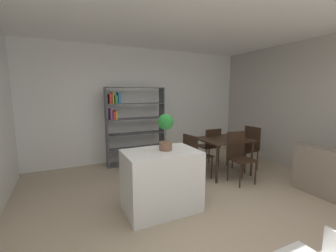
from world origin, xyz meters
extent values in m
plane|color=tan|center=(0.00, 0.00, 0.00)|extent=(8.71, 8.71, 0.00)
cube|color=white|center=(0.00, 0.00, 2.85)|extent=(6.34, 5.74, 0.06)
cube|color=white|center=(0.00, 2.84, 1.41)|extent=(6.34, 0.06, 2.82)
cube|color=#B2ADA3|center=(3.14, 0.00, 1.41)|extent=(0.06, 5.74, 2.82)
cube|color=silver|center=(-0.33, 0.21, 0.44)|extent=(1.06, 0.71, 0.88)
cylinder|color=brown|center=(-0.25, 0.23, 0.94)|extent=(0.19, 0.19, 0.12)
cylinder|color=#476633|center=(-0.25, 0.23, 1.11)|extent=(0.01, 0.01, 0.21)
sphere|color=#20732A|center=(-0.25, 0.23, 1.30)|extent=(0.23, 0.23, 0.23)
cube|color=#4C4C51|center=(-0.70, 2.48, 0.92)|extent=(0.02, 0.31, 1.85)
cube|color=#4C4C51|center=(0.67, 2.48, 0.92)|extent=(0.02, 0.31, 1.85)
cube|color=#4C4C51|center=(-0.01, 2.48, 1.84)|extent=(1.40, 0.31, 0.02)
cube|color=#4C4C51|center=(-0.01, 2.48, 0.01)|extent=(1.40, 0.31, 0.02)
cube|color=#4C4C51|center=(-0.01, 2.48, 0.38)|extent=(1.35, 0.31, 0.02)
cube|color=#4C4C51|center=(-0.01, 2.48, 0.74)|extent=(1.35, 0.31, 0.02)
cube|color=#4C4C51|center=(-0.01, 2.48, 1.10)|extent=(1.35, 0.31, 0.02)
cube|color=#4C4C51|center=(-0.01, 2.48, 1.46)|extent=(1.35, 0.31, 0.02)
cube|color=#8E4793|center=(-0.60, 2.48, 1.24)|extent=(0.04, 0.25, 0.24)
cube|color=red|center=(-0.54, 2.48, 1.21)|extent=(0.05, 0.25, 0.18)
cube|color=gold|center=(-0.49, 2.48, 1.21)|extent=(0.04, 0.25, 0.20)
cube|color=red|center=(-0.61, 2.48, 1.58)|extent=(0.05, 0.25, 0.22)
cube|color=gold|center=(-0.55, 2.48, 1.60)|extent=(0.03, 0.25, 0.25)
cube|color=#338E4C|center=(-0.48, 2.48, 1.57)|extent=(0.06, 0.25, 0.18)
cube|color=#2D6BAD|center=(-0.41, 2.48, 1.60)|extent=(0.05, 0.25, 0.25)
cube|color=black|center=(1.44, 0.99, 0.75)|extent=(1.01, 0.86, 0.03)
cylinder|color=black|center=(1.00, 0.62, 0.37)|extent=(0.04, 0.04, 0.73)
cylinder|color=black|center=(1.88, 0.62, 0.37)|extent=(0.04, 0.04, 0.73)
cylinder|color=black|center=(1.00, 1.36, 0.37)|extent=(0.04, 0.04, 0.73)
cylinder|color=black|center=(1.88, 1.36, 0.37)|extent=(0.04, 0.04, 0.73)
cube|color=black|center=(1.44, 1.54, 0.48)|extent=(0.42, 0.43, 0.03)
cube|color=black|center=(1.44, 1.34, 0.70)|extent=(0.41, 0.03, 0.42)
cylinder|color=black|center=(1.62, 1.73, 0.23)|extent=(0.03, 0.03, 0.47)
cylinder|color=black|center=(1.26, 1.72, 0.23)|extent=(0.03, 0.03, 0.47)
cylinder|color=black|center=(1.62, 1.36, 0.23)|extent=(0.03, 0.03, 0.47)
cylinder|color=black|center=(1.27, 1.36, 0.23)|extent=(0.03, 0.03, 0.47)
cube|color=black|center=(2.06, 0.99, 0.45)|extent=(0.48, 0.45, 0.03)
cube|color=black|center=(2.27, 1.01, 0.71)|extent=(0.06, 0.42, 0.50)
cylinder|color=black|center=(1.86, 1.16, 0.22)|extent=(0.03, 0.03, 0.44)
cylinder|color=black|center=(1.89, 0.80, 0.22)|extent=(0.03, 0.03, 0.44)
cylinder|color=black|center=(2.24, 1.19, 0.22)|extent=(0.03, 0.03, 0.44)
cylinder|color=black|center=(2.27, 0.83, 0.22)|extent=(0.03, 0.03, 0.44)
cube|color=black|center=(1.44, 0.44, 0.46)|extent=(0.44, 0.43, 0.03)
cube|color=black|center=(1.45, 0.63, 0.72)|extent=(0.42, 0.05, 0.50)
cylinder|color=black|center=(1.25, 0.28, 0.22)|extent=(0.03, 0.03, 0.44)
cylinder|color=black|center=(1.61, 0.26, 0.22)|extent=(0.03, 0.03, 0.44)
cylinder|color=black|center=(1.27, 0.63, 0.22)|extent=(0.03, 0.03, 0.44)
cylinder|color=black|center=(1.63, 0.61, 0.22)|extent=(0.03, 0.03, 0.44)
cube|color=black|center=(0.82, 0.99, 0.46)|extent=(0.51, 0.49, 0.03)
cube|color=black|center=(0.61, 0.96, 0.69)|extent=(0.09, 0.43, 0.43)
cylinder|color=black|center=(1.04, 0.84, 0.23)|extent=(0.03, 0.03, 0.45)
cylinder|color=black|center=(0.99, 1.20, 0.23)|extent=(0.03, 0.03, 0.45)
cylinder|color=black|center=(0.65, 0.78, 0.23)|extent=(0.03, 0.03, 0.45)
cylinder|color=black|center=(0.60, 1.14, 0.23)|extent=(0.03, 0.03, 0.45)
cube|color=gray|center=(2.61, -0.17, 0.51)|extent=(0.65, 0.14, 0.20)
camera|label=1|loc=(-1.56, -2.61, 1.70)|focal=23.57mm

